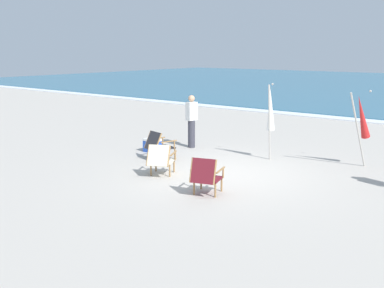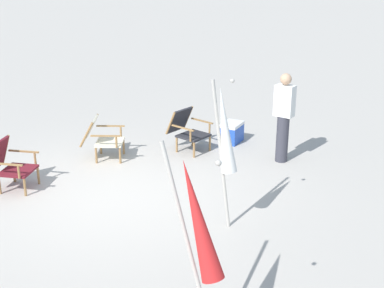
{
  "view_description": "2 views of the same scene",
  "coord_description": "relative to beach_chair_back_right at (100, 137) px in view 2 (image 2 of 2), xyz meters",
  "views": [
    {
      "loc": [
        5.89,
        -8.86,
        2.99
      ],
      "look_at": [
        -0.93,
        -0.22,
        0.67
      ],
      "focal_mm": 42.0,
      "sensor_mm": 36.0,
      "label": 1
    },
    {
      "loc": [
        6.19,
        4.62,
        3.67
      ],
      "look_at": [
        -0.71,
        1.03,
        0.81
      ],
      "focal_mm": 50.0,
      "sensor_mm": 36.0,
      "label": 2
    }
  ],
  "objects": [
    {
      "name": "beach_chair_mid_center",
      "position": [
        -1.14,
        1.18,
        0.0
      ],
      "size": [
        0.72,
        0.84,
        0.8
      ],
      "color": "#28282D",
      "rests_on": "ground"
    },
    {
      "name": "umbrella_furled_white",
      "position": [
        1.27,
        3.04,
        0.96
      ],
      "size": [
        0.27,
        0.39,
        2.11
      ],
      "color": "#B7B2A8",
      "rests_on": "ground"
    },
    {
      "name": "ground_plane",
      "position": [
        1.19,
        1.11,
        -0.42
      ],
      "size": [
        80.0,
        80.0,
        0.0
      ],
      "primitive_type": "plane",
      "color": "#B2AAA0"
    },
    {
      "name": "umbrella_furled_red",
      "position": [
        3.49,
        3.76,
        0.88
      ],
      "size": [
        0.41,
        0.83,
        2.0
      ],
      "color": "#B7B2A8",
      "rests_on": "ground"
    },
    {
      "name": "beach_chair_back_right",
      "position": [
        0.0,
        0.0,
        0.0
      ],
      "size": [
        0.85,
        0.93,
        0.79
      ],
      "color": "beige",
      "rests_on": "ground"
    },
    {
      "name": "person_near_chairs",
      "position": [
        -1.42,
        2.99,
        0.42
      ],
      "size": [
        0.24,
        0.36,
        1.63
      ],
      "color": "#383842",
      "rests_on": "ground"
    },
    {
      "name": "cooler_box",
      "position": [
        -1.94,
        1.77,
        -0.22
      ],
      "size": [
        0.49,
        0.35,
        0.4
      ],
      "color": "blue",
      "rests_on": "ground"
    },
    {
      "name": "beach_chair_back_left",
      "position": [
        1.73,
        -0.51,
        0.01
      ],
      "size": [
        0.74,
        0.81,
        0.82
      ],
      "color": "maroon",
      "rests_on": "ground"
    }
  ]
}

